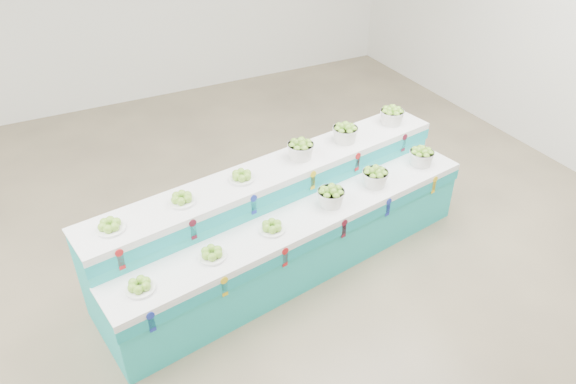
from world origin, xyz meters
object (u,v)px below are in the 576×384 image
at_px(display_stand, 288,221).
at_px(basket_upper_right, 392,115).
at_px(plate_upper_mid, 182,198).
at_px(basket_lower_left, 331,196).

bearing_deg(display_stand, basket_upper_right, 8.61).
bearing_deg(display_stand, plate_upper_mid, 166.06).
bearing_deg(plate_upper_mid, display_stand, -4.73).
bearing_deg(basket_upper_right, display_stand, -162.18).
height_order(display_stand, plate_upper_mid, plate_upper_mid).
xyz_separation_m(basket_lower_left, plate_upper_mid, (-1.40, 0.28, 0.25)).
height_order(basket_lower_left, plate_upper_mid, plate_upper_mid).
distance_m(basket_lower_left, plate_upper_mid, 1.45).
height_order(display_stand, basket_lower_left, display_stand).
relative_size(display_stand, basket_upper_right, 14.78).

